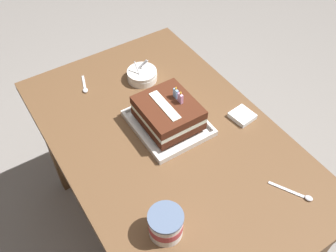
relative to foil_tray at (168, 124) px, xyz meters
The scene contains 9 objects.
ground_plane 0.77m from the foil_tray, 33.20° to the right, with size 8.00×8.00×0.00m, color gray.
dining_table 0.13m from the foil_tray, 33.20° to the right, with size 1.24×0.79×0.77m.
foil_tray is the anchor object (origin of this frame).
birthday_cake 0.06m from the foil_tray, 90.00° to the left, with size 0.22×0.20×0.14m.
bowl_stack 0.29m from the foil_tray, 169.92° to the left, with size 0.13×0.13×0.09m.
ice_cream_tub 0.45m from the foil_tray, 33.61° to the right, with size 0.11×0.11×0.10m.
serving_spoon_near_tray 0.54m from the foil_tray, 21.43° to the left, with size 0.14×0.09×0.01m.
serving_spoon_by_bowls 0.41m from the foil_tray, 152.99° to the right, with size 0.11×0.05×0.01m.
napkin_pile 0.30m from the foil_tray, 64.93° to the left, with size 0.09×0.09×0.02m.
Camera 1 is at (0.76, -0.49, 1.84)m, focal length 39.90 mm.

